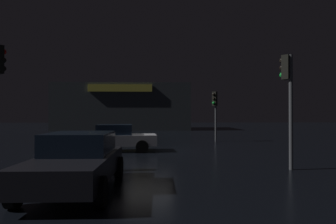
{
  "coord_description": "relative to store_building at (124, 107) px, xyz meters",
  "views": [
    {
      "loc": [
        0.43,
        -16.52,
        2.0
      ],
      "look_at": [
        1.27,
        7.06,
        2.19
      ],
      "focal_mm": 32.92,
      "sensor_mm": 36.0,
      "label": 1
    }
  ],
  "objects": [
    {
      "name": "traffic_signal_opposite",
      "position": [
        8.77,
        -19.92,
        -0.32
      ],
      "size": [
        0.41,
        0.43,
        3.68
      ],
      "color": "#595B60",
      "rests_on": "ground"
    },
    {
      "name": "car_far",
      "position": [
        2.38,
        -34.2,
        -2.22
      ],
      "size": [
        2.06,
        4.59,
        1.5
      ],
      "color": "black",
      "rests_on": "ground"
    },
    {
      "name": "car_near",
      "position": [
        2.15,
        -25.68,
        -2.26
      ],
      "size": [
        4.72,
        2.33,
        1.46
      ],
      "color": "#B7B7BF",
      "rests_on": "ground"
    },
    {
      "name": "ground_plane",
      "position": [
        4.07,
        -25.94,
        -3.0
      ],
      "size": [
        120.0,
        120.0,
        0.0
      ],
      "primitive_type": "plane",
      "color": "black"
    },
    {
      "name": "store_building",
      "position": [
        0.0,
        0.0,
        0.0
      ],
      "size": [
        17.38,
        9.62,
        5.98
      ],
      "color": "#33383D",
      "rests_on": "ground"
    },
    {
      "name": "traffic_signal_main",
      "position": [
        9.27,
        -31.42,
        -0.02
      ],
      "size": [
        0.42,
        0.42,
        4.17
      ],
      "color": "#595B60",
      "rests_on": "ground"
    }
  ]
}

